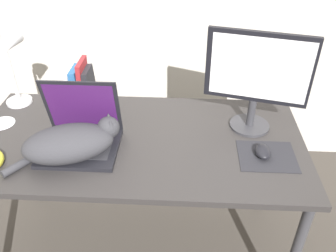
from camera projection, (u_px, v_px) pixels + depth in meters
desk at (139, 151)px, 1.65m from camera, size 1.49×0.74×0.75m
laptop at (81, 135)px, 1.54m from camera, size 0.33×0.28×0.29m
cat at (71, 142)px, 1.47m from camera, size 0.45×0.32×0.15m
external_monitor at (257, 77)px, 1.54m from camera, size 0.45×0.19×0.46m
mousepad at (267, 156)px, 1.50m from camera, size 0.24×0.20×0.00m
computer_mouse at (263, 151)px, 1.50m from camera, size 0.06×0.10×0.04m
book_row at (81, 87)px, 1.78m from camera, size 0.12×0.15×0.25m
desk_lamp at (11, 56)px, 1.68m from camera, size 0.17×0.17×0.41m
cd_disc at (2, 123)px, 1.71m from camera, size 0.12×0.12×0.00m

